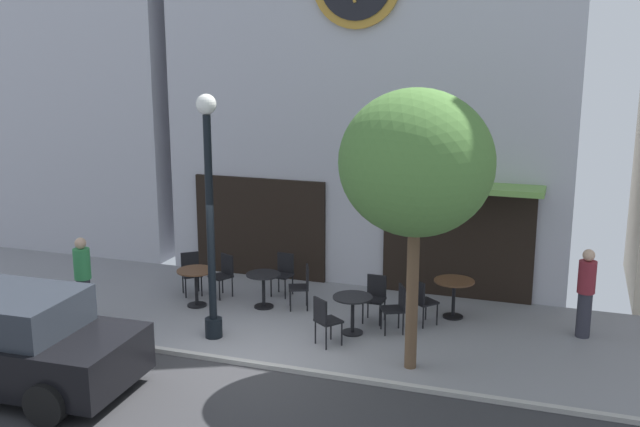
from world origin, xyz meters
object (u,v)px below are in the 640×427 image
(cafe_table_near_curb, at_px, (196,279))
(pedestrian_green, at_px, (83,278))
(street_lamp, at_px, (210,218))
(cafe_chair_facing_street, at_px, (303,284))
(street_tree, at_px, (416,164))
(cafe_table_near_door, at_px, (454,290))
(cafe_chair_under_awning, at_px, (397,305))
(cafe_chair_near_lamp, at_px, (325,318))
(pedestrian_maroon, at_px, (586,292))
(cafe_table_center_left, at_px, (263,284))
(cafe_chair_facing_wall, at_px, (224,272))
(cafe_chair_outer, at_px, (284,271))
(parked_car_black, at_px, (3,340))
(cafe_chair_mid_row, at_px, (375,295))
(cafe_table_rightmost, at_px, (353,307))
(cafe_chair_left_end, at_px, (422,299))
(cafe_chair_right_end, at_px, (191,270))

(cafe_table_near_curb, relative_size, pedestrian_green, 0.46)
(street_lamp, bearing_deg, cafe_chair_facing_street, 62.15)
(street_tree, height_order, cafe_table_near_door, street_tree)
(cafe_chair_under_awning, bearing_deg, pedestrian_green, -166.71)
(cafe_chair_near_lamp, relative_size, pedestrian_green, 0.54)
(street_tree, height_order, pedestrian_maroon, street_tree)
(cafe_table_center_left, height_order, cafe_chair_facing_wall, cafe_chair_facing_wall)
(cafe_chair_outer, height_order, parked_car_black, parked_car_black)
(street_tree, distance_m, cafe_chair_mid_row, 3.64)
(cafe_chair_under_awning, bearing_deg, cafe_table_rightmost, -156.53)
(pedestrian_green, bearing_deg, cafe_table_near_curb, 41.09)
(cafe_chair_facing_street, relative_size, cafe_chair_near_lamp, 1.00)
(cafe_chair_facing_wall, bearing_deg, street_lamp, -68.70)
(street_tree, distance_m, cafe_chair_left_end, 3.51)
(cafe_table_rightmost, relative_size, cafe_table_near_door, 0.94)
(cafe_chair_outer, distance_m, parked_car_black, 6.05)
(cafe_table_near_door, relative_size, cafe_chair_right_end, 0.88)
(cafe_chair_near_lamp, distance_m, cafe_chair_mid_row, 1.58)
(cafe_table_center_left, bearing_deg, cafe_chair_mid_row, 0.29)
(street_tree, relative_size, pedestrian_green, 2.77)
(cafe_chair_outer, relative_size, cafe_chair_facing_wall, 1.00)
(cafe_chair_facing_street, distance_m, cafe_chair_facing_wall, 1.87)
(cafe_chair_facing_wall, relative_size, pedestrian_green, 0.54)
(pedestrian_maroon, bearing_deg, cafe_chair_right_end, -178.65)
(cafe_table_near_door, xyz_separation_m, cafe_chair_near_lamp, (-1.94, -2.16, -0.04))
(cafe_chair_facing_street, bearing_deg, cafe_chair_near_lamp, -58.12)
(cafe_chair_facing_wall, xyz_separation_m, pedestrian_green, (-1.92, -2.20, 0.33))
(street_tree, xyz_separation_m, cafe_chair_facing_street, (-2.68, 2.06, -2.91))
(cafe_table_center_left, relative_size, cafe_chair_facing_wall, 0.80)
(cafe_table_near_curb, xyz_separation_m, cafe_chair_mid_row, (3.69, 0.38, -0.04))
(cafe_chair_right_end, bearing_deg, pedestrian_maroon, 1.35)
(cafe_chair_mid_row, bearing_deg, pedestrian_maroon, 6.84)
(street_lamp, distance_m, pedestrian_green, 3.08)
(cafe_chair_left_end, height_order, pedestrian_maroon, pedestrian_maroon)
(cafe_chair_right_end, relative_size, cafe_chair_mid_row, 1.00)
(cafe_table_rightmost, bearing_deg, pedestrian_green, -168.32)
(street_tree, height_order, cafe_chair_left_end, street_tree)
(pedestrian_green, bearing_deg, parked_car_black, -78.78)
(cafe_table_rightmost, relative_size, cafe_chair_mid_row, 0.83)
(cafe_table_near_door, distance_m, cafe_chair_left_end, 0.80)
(cafe_chair_facing_wall, bearing_deg, cafe_chair_right_end, -172.51)
(street_lamp, bearing_deg, cafe_chair_outer, 82.65)
(cafe_table_center_left, distance_m, cafe_table_rightmost, 2.25)
(street_tree, bearing_deg, cafe_chair_outer, 140.75)
(cafe_chair_mid_row, bearing_deg, cafe_table_near_curb, -174.08)
(cafe_table_near_door, distance_m, pedestrian_maroon, 2.45)
(cafe_chair_facing_street, relative_size, cafe_chair_under_awning, 1.00)
(cafe_chair_near_lamp, bearing_deg, cafe_chair_mid_row, 70.43)
(cafe_table_near_curb, bearing_deg, cafe_chair_facing_street, 14.72)
(cafe_table_near_curb, bearing_deg, cafe_chair_outer, 41.00)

